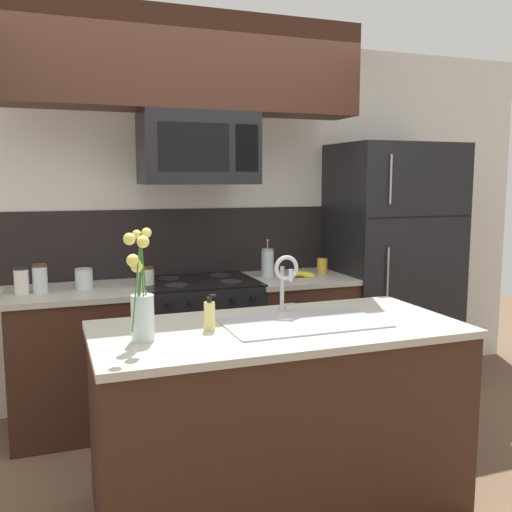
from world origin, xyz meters
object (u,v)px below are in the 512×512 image
Objects in this scene: stove_range at (200,346)px; storage_jar_short at (84,279)px; storage_jar_tall at (21,281)px; sink_faucet at (285,276)px; banana_bunch at (304,274)px; microwave at (198,149)px; coffee_tin at (322,266)px; storage_jar_squat at (146,277)px; storage_jar_medium at (40,279)px; refrigerator at (390,267)px; french_press at (267,263)px; flower_vase at (141,305)px; dish_soap_bottle at (210,315)px.

storage_jar_short is (-0.74, 0.02, 0.51)m from stove_range.
sink_faucet reaches higher than storage_jar_tall.
banana_bunch is 1.13m from sink_faucet.
microwave reaches higher than coffee_tin.
storage_jar_squat is at bearing 178.34° from banana_bunch.
storage_jar_medium reaches higher than storage_jar_short.
french_press is (-1.00, 0.04, 0.08)m from refrigerator.
banana_bunch is 0.39× the size of flower_vase.
storage_jar_tall is at bearing 142.21° from sink_faucet.
flower_vase reaches higher than french_press.
french_press is at bearing 177.69° from refrigerator.
coffee_tin is at bearing -1.33° from french_press.
storage_jar_short is at bearing 172.89° from storage_jar_squat.
coffee_tin reaches higher than banana_bunch.
coffee_tin is at bearing 4.28° from microwave.
microwave is 1.75m from refrigerator.
dish_soap_bottle is (-0.78, -1.27, -0.03)m from french_press.
microwave is 1.24m from sink_faucet.
flower_vase is (0.16, -1.31, 0.09)m from storage_jar_short.
storage_jar_short is at bearing -179.99° from refrigerator.
microwave is 4.47× the size of storage_jar_tall.
french_press is 0.55× the size of flower_vase.
storage_jar_short is 1.32m from flower_vase.
sink_faucet is (-1.32, -1.05, 0.18)m from refrigerator.
flower_vase is at bearing -148.00° from refrigerator.
sink_faucet reaches higher than banana_bunch.
storage_jar_tall is at bearing -177.98° from coffee_tin.
storage_jar_tall is at bearing -179.07° from refrigerator.
storage_jar_tall is 1.52× the size of coffee_tin.
french_press reaches higher than coffee_tin.
microwave is (0.00, -0.02, 1.34)m from stove_range.
storage_jar_squat reaches higher than banana_bunch.
microwave reaches higher than storage_jar_short.
storage_jar_medium is 0.58× the size of sink_faucet.
french_press is at bearing 50.82° from flower_vase.
microwave is 2.79× the size of french_press.
french_press is 1.14m from sink_faucet.
storage_jar_tall is at bearing -178.83° from stove_range.
stove_range is 8.45× the size of coffee_tin.
microwave is at bearing 100.88° from sink_faucet.
french_press is at bearing 8.88° from microwave.
storage_jar_tall is 0.75m from storage_jar_squat.
microwave reaches higher than storage_jar_tall.
storage_jar_short is at bearing 176.94° from banana_bunch.
banana_bunch is at bearing -2.98° from microwave.
microwave is 1.26m from coffee_tin.
sink_faucet is at bearing -119.72° from banana_bunch.
storage_jar_medium is at bearing 121.97° from dish_soap_bottle.
storage_jar_short reaches higher than coffee_tin.
microwave is 4.51× the size of dish_soap_bottle.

